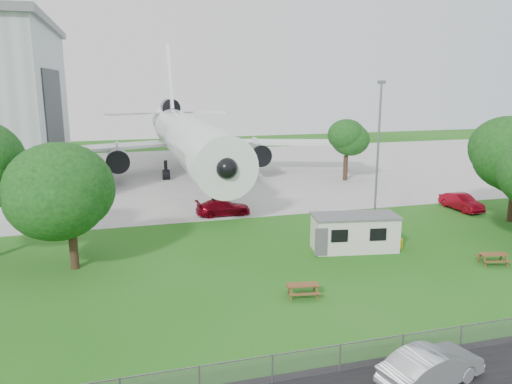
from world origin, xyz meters
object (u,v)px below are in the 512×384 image
object	(u,v)px
picnic_east	(492,264)
picnic_west	(303,297)
site_cabin	(355,232)
car_centre_sedan	(431,367)
airliner	(186,136)

from	to	relation	value
picnic_east	picnic_west	bearing A→B (deg)	-161.85
site_cabin	picnic_west	bearing A→B (deg)	-134.72
picnic_west	car_centre_sedan	distance (m)	9.56
site_cabin	picnic_east	bearing A→B (deg)	-34.86
picnic_east	car_centre_sedan	size ratio (longest dim) A/B	0.38
picnic_east	site_cabin	bearing A→B (deg)	157.96
site_cabin	picnic_east	size ratio (longest dim) A/B	3.85
car_centre_sedan	site_cabin	bearing A→B (deg)	-30.31
airliner	picnic_east	world-z (taller)	airliner
picnic_west	airliner	bearing A→B (deg)	101.28
picnic_west	site_cabin	bearing A→B (deg)	54.70
picnic_east	car_centre_sedan	distance (m)	16.21
airliner	car_centre_sedan	distance (m)	47.48
picnic_west	car_centre_sedan	xyz separation A→B (m)	(1.98, -9.32, 0.78)
picnic_west	car_centre_sedan	size ratio (longest dim) A/B	0.38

